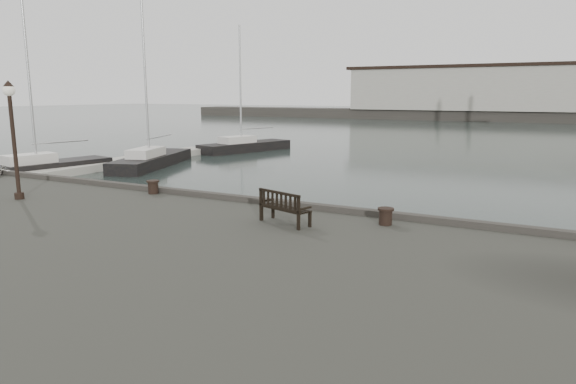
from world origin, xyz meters
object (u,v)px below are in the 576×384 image
bollard_right (386,216)px  yacht_a (44,171)px  bench (284,214)px  bollard_left (153,187)px  yacht_c (152,163)px  lamp_post (12,124)px  yacht_d (245,149)px

bollard_right → yacht_a: 26.33m
bench → bollard_left: bench is taller
bollard_left → yacht_c: (-12.77, 13.91, -1.55)m
yacht_a → yacht_c: yacht_c is taller
lamp_post → yacht_d: 29.91m
yacht_a → yacht_d: size_ratio=1.02×
bollard_right → yacht_a: yacht_a is taller
yacht_d → yacht_c: bearing=-75.4°
bollard_left → yacht_a: size_ratio=0.04×
bollard_right → lamp_post: bearing=-168.9°
lamp_post → yacht_a: 17.11m
lamp_post → bollard_right: bearing=11.1°
bollard_right → lamp_post: size_ratio=0.12×
bollard_left → bollard_right: 8.74m
yacht_a → yacht_c: (3.47, 6.17, 0.00)m
bench → yacht_d: size_ratio=0.14×
bollard_left → yacht_a: 18.06m
yacht_a → yacht_d: 18.14m
bollard_right → yacht_a: size_ratio=0.04×
bollard_left → yacht_a: yacht_a is taller
bollard_left → bollard_right: size_ratio=1.02×
bollard_right → yacht_c: yacht_c is taller
bench → yacht_a: size_ratio=0.14×
bollard_left → lamp_post: bearing=-139.7°
bench → yacht_d: (-18.48, 27.12, -1.61)m
lamp_post → yacht_a: size_ratio=0.34×
yacht_c → bollard_right: bearing=-52.1°
bench → yacht_c: size_ratio=0.13×
yacht_c → yacht_d: 11.54m
yacht_a → yacht_c: size_ratio=0.91×
bollard_left → bollard_right: bearing=-3.1°
bollard_right → yacht_d: 33.38m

